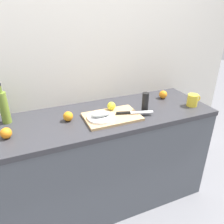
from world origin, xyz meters
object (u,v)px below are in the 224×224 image
object	(u,v)px
cutting_board	(112,117)
lemon_0	(111,106)
white_plate	(101,117)
orange_0	(6,133)
coffee_mug_0	(193,100)
pepper_mill	(145,102)
fish_fillet	(101,114)
chef_knife	(130,113)
olive_oil_bottle	(4,107)

from	to	relation	value
cutting_board	lemon_0	distance (m)	0.11
white_plate	orange_0	distance (m)	0.64
coffee_mug_0	pepper_mill	bearing A→B (deg)	171.68
orange_0	pepper_mill	xyz separation A→B (m)	(1.03, 0.01, 0.04)
coffee_mug_0	pepper_mill	xyz separation A→B (m)	(-0.43, 0.06, 0.03)
white_plate	fish_fillet	bearing A→B (deg)	0.00
chef_knife	coffee_mug_0	bearing A→B (deg)	13.13
olive_oil_bottle	orange_0	xyz separation A→B (m)	(0.00, -0.23, -0.09)
olive_oil_bottle	pepper_mill	xyz separation A→B (m)	(1.03, -0.22, -0.05)
lemon_0	chef_knife	bearing A→B (deg)	-49.34
fish_fillet	orange_0	bearing A→B (deg)	178.95
white_plate	olive_oil_bottle	bearing A→B (deg)	159.72
fish_fillet	cutting_board	bearing A→B (deg)	4.97
olive_oil_bottle	pepper_mill	bearing A→B (deg)	-12.12
fish_fillet	coffee_mug_0	world-z (taller)	coffee_mug_0
fish_fillet	olive_oil_bottle	distance (m)	0.69
chef_knife	coffee_mug_0	distance (m)	0.58
coffee_mug_0	orange_0	xyz separation A→B (m)	(-1.46, 0.06, -0.01)
olive_oil_bottle	coffee_mug_0	size ratio (longest dim) A/B	2.33
fish_fillet	coffee_mug_0	size ratio (longest dim) A/B	1.19
cutting_board	chef_knife	size ratio (longest dim) A/B	1.45
fish_fillet	orange_0	world-z (taller)	orange_0
coffee_mug_0	orange_0	bearing A→B (deg)	177.76
coffee_mug_0	orange_0	world-z (taller)	coffee_mug_0
orange_0	lemon_0	bearing A→B (deg)	6.97
cutting_board	coffee_mug_0	bearing A→B (deg)	-4.22
fish_fillet	orange_0	distance (m)	0.64
olive_oil_bottle	pepper_mill	distance (m)	1.05
lemon_0	pepper_mill	bearing A→B (deg)	-19.07
fish_fillet	olive_oil_bottle	world-z (taller)	olive_oil_bottle
fish_fillet	chef_knife	world-z (taller)	fish_fillet
white_plate	fish_fillet	distance (m)	0.03
chef_knife	lemon_0	distance (m)	0.16
lemon_0	cutting_board	bearing A→B (deg)	-109.78
orange_0	fish_fillet	bearing A→B (deg)	-1.05
cutting_board	white_plate	bearing A→B (deg)	-175.03
fish_fillet	lemon_0	distance (m)	0.17
white_plate	orange_0	world-z (taller)	orange_0
olive_oil_bottle	pepper_mill	size ratio (longest dim) A/B	1.91
fish_fillet	chef_knife	bearing A→B (deg)	-4.07
fish_fillet	lemon_0	xyz separation A→B (m)	(0.13, 0.11, -0.00)
white_plate	chef_knife	distance (m)	0.23
fish_fillet	chef_knife	size ratio (longest dim) A/B	0.54
coffee_mug_0	orange_0	distance (m)	1.46
chef_knife	orange_0	distance (m)	0.88
cutting_board	coffee_mug_0	world-z (taller)	coffee_mug_0
cutting_board	olive_oil_bottle	bearing A→B (deg)	162.62
fish_fillet	coffee_mug_0	distance (m)	0.81
orange_0	olive_oil_bottle	bearing A→B (deg)	90.00
pepper_mill	cutting_board	bearing A→B (deg)	-178.13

